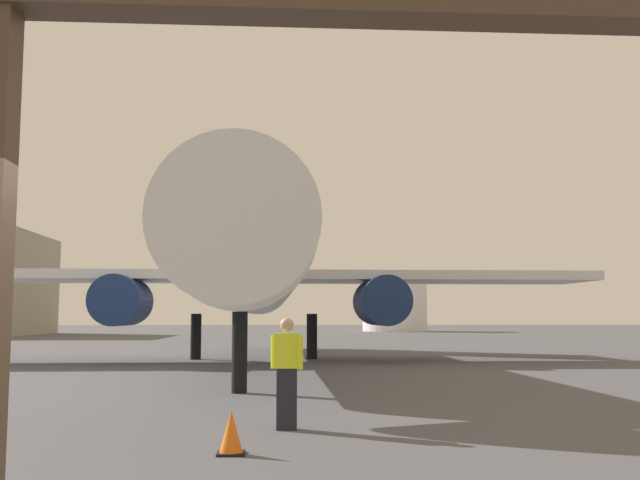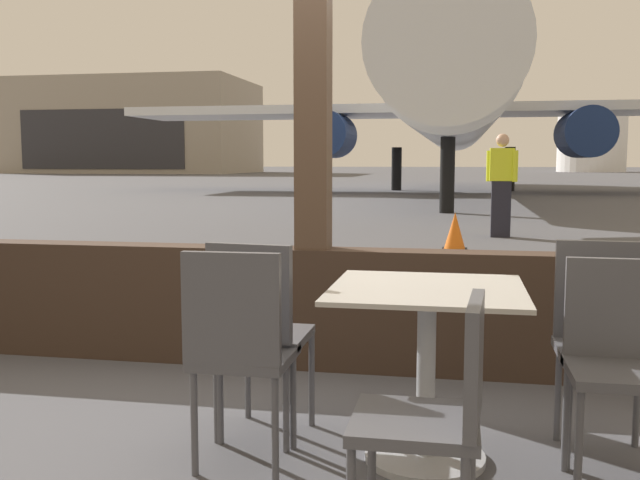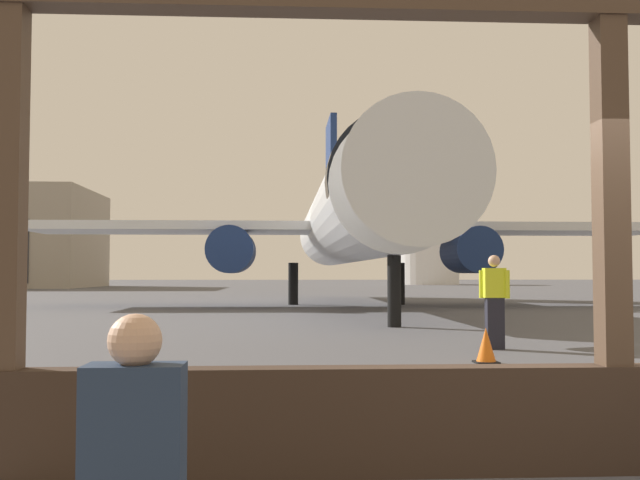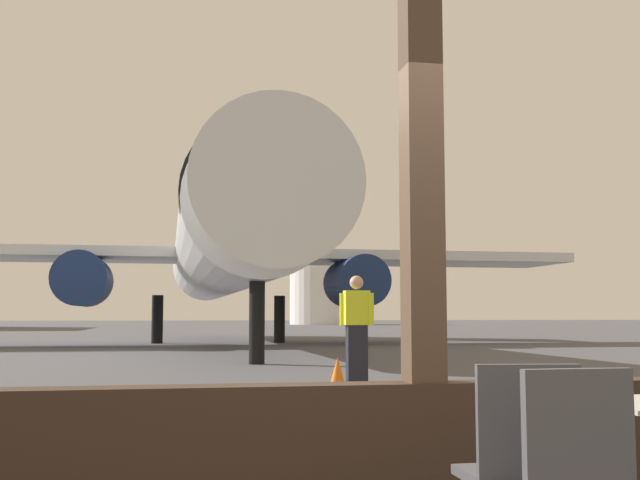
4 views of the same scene
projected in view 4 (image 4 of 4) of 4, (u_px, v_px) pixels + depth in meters
The scene contains 8 objects.
ground_plane at pixel (194, 335), 43.33m from camera, with size 220.00×220.00×0.00m, color #4C4C51.
window_frame at pixel (423, 302), 4.33m from camera, with size 8.69×0.24×3.50m.
cafe_chair_window_left at pixel (522, 459), 3.06m from camera, with size 0.43×0.43×0.93m.
cafe_chair_aisle_left at pixel (567, 477), 2.75m from camera, with size 0.40×0.40×0.93m.
airplane at pixel (225, 246), 28.90m from camera, with size 27.23×29.31×10.43m.
ground_crew_worker at pixel (357, 328), 12.60m from camera, with size 0.50×0.33×1.74m.
traffic_cone at pixel (338, 380), 10.41m from camera, with size 0.36×0.36×0.55m.
fuel_storage_tank at pixel (323, 296), 89.79m from camera, with size 7.67×7.67×6.41m, color white.
Camera 4 is at (-1.37, -4.16, 1.11)m, focal length 44.31 mm.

